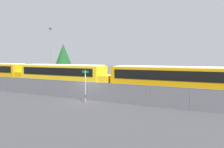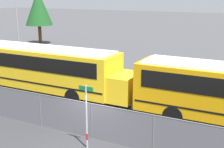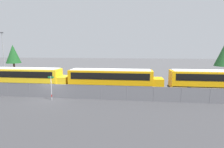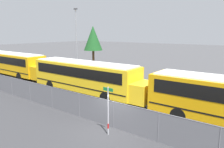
% 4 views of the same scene
% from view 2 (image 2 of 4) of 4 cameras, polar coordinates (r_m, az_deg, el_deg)
% --- Properties ---
extents(ground_plane, '(200.00, 200.00, 0.00)m').
position_cam_2_polar(ground_plane, '(15.30, -3.68, -11.57)').
color(ground_plane, '#424244').
extents(fence, '(67.79, 0.07, 1.77)m').
position_cam_2_polar(fence, '(14.92, -3.74, -8.47)').
color(fence, '#9EA0A5').
rests_on(fence, ground_plane).
extents(school_bus_1, '(13.33, 2.61, 3.22)m').
position_cam_2_polar(school_bus_1, '(21.74, -12.89, 1.47)').
color(school_bus_1, yellow).
rests_on(school_bus_1, ground_plane).
extents(street_sign, '(0.70, 0.09, 2.94)m').
position_cam_2_polar(street_sign, '(13.77, -4.69, -7.56)').
color(street_sign, '#B7B7BC').
rests_on(street_sign, ground_plane).
extents(light_pole, '(0.60, 0.24, 9.53)m').
position_cam_2_polar(light_pole, '(34.75, -17.13, 11.41)').
color(light_pole, gray).
rests_on(light_pole, ground_plane).
extents(tree_0, '(3.59, 3.59, 7.21)m').
position_cam_2_polar(tree_0, '(43.10, -13.30, 11.76)').
color(tree_0, '#51381E').
rests_on(tree_0, ground_plane).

